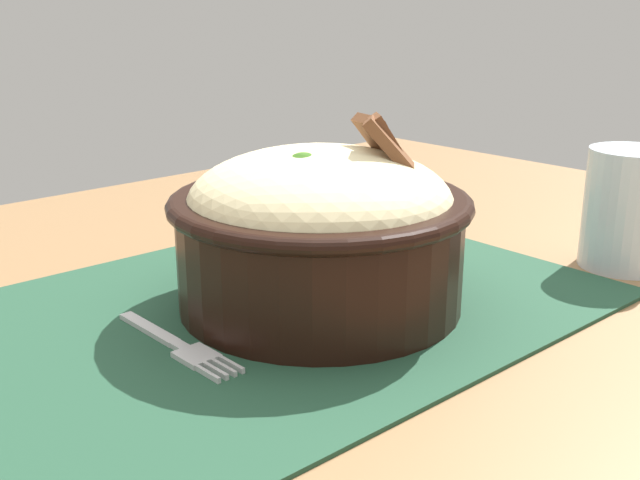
# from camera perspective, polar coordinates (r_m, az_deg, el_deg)

# --- Properties ---
(table) EXTENTS (1.26, 0.85, 0.71)m
(table) POSITION_cam_1_polar(r_m,az_deg,el_deg) (0.60, -5.35, -11.02)
(table) COLOR olive
(table) RESTS_ON ground_plane
(placemat) EXTENTS (0.48, 0.35, 0.00)m
(placemat) POSITION_cam_1_polar(r_m,az_deg,el_deg) (0.57, -3.11, -4.92)
(placemat) COLOR #1E422D
(placemat) RESTS_ON table
(bowl) EXTENTS (0.24, 0.24, 0.14)m
(bowl) POSITION_cam_1_polar(r_m,az_deg,el_deg) (0.55, 0.03, 1.04)
(bowl) COLOR black
(bowl) RESTS_ON placemat
(fork) EXTENTS (0.02, 0.13, 0.00)m
(fork) POSITION_cam_1_polar(r_m,az_deg,el_deg) (0.51, -10.49, -7.80)
(fork) COLOR #B8B8B8
(fork) RESTS_ON placemat
(drinking_glass) EXTENTS (0.07, 0.07, 0.10)m
(drinking_glass) POSITION_cam_1_polar(r_m,az_deg,el_deg) (0.70, 22.03, 1.66)
(drinking_glass) COLOR silver
(drinking_glass) RESTS_ON table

